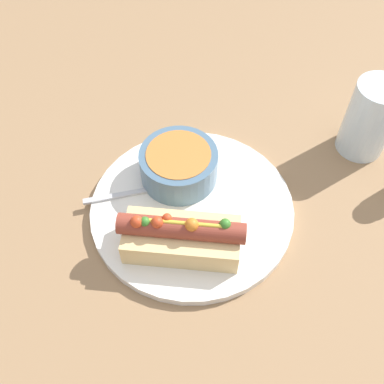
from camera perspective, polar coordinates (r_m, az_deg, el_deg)
ground_plane at (r=0.61m, az=-0.00°, el=-2.41°), size 4.00×4.00×0.00m
dinner_plate at (r=0.60m, az=-0.00°, el=-2.07°), size 0.27×0.27×0.01m
hot_dog at (r=0.54m, az=-1.37°, el=-5.63°), size 0.15×0.11×0.06m
soup_bowl at (r=0.61m, az=-1.69°, el=3.56°), size 0.11×0.11×0.05m
spoon at (r=0.62m, az=-2.05°, el=0.98°), size 0.14×0.13×0.01m
drinking_glass at (r=0.69m, az=21.67°, el=8.64°), size 0.07×0.07×0.11m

